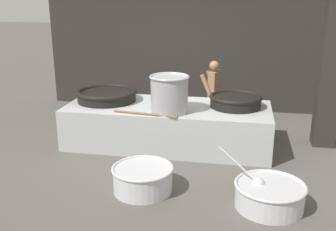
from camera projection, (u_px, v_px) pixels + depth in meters
The scene contains 11 objects.
ground_plane at pixel (168, 144), 7.55m from camera, with size 60.00×60.00×0.00m, color #56514C.
back_wall at pixel (189, 20), 9.41m from camera, with size 7.07×0.24×4.33m, color #2D2826.
support_pillar at pixel (336, 29), 6.90m from camera, with size 0.39×0.39×4.33m, color #2D2826.
hearth_platform at pixel (168, 125), 7.44m from camera, with size 3.79×1.50×0.76m.
giant_wok_near at pixel (107, 95), 7.63m from camera, with size 1.17×1.17×0.22m.
giant_wok_far at pixel (236, 101), 7.21m from camera, with size 0.96×0.96×0.23m.
stock_pot at pixel (169, 93), 6.84m from camera, with size 0.70×0.70×0.65m.
stirring_paddle at pixel (148, 114), 6.74m from camera, with size 1.16×0.22×0.04m.
cook at pixel (213, 93), 8.14m from camera, with size 0.39×0.57×1.46m.
prep_bowl_vegetables at pixel (269, 194), 5.27m from camera, with size 1.21×0.96×0.75m.
prep_bowl_meat at pixel (143, 178), 5.71m from camera, with size 0.90×0.90×0.38m.
Camera 1 is at (1.32, -6.92, 2.77)m, focal length 42.00 mm.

